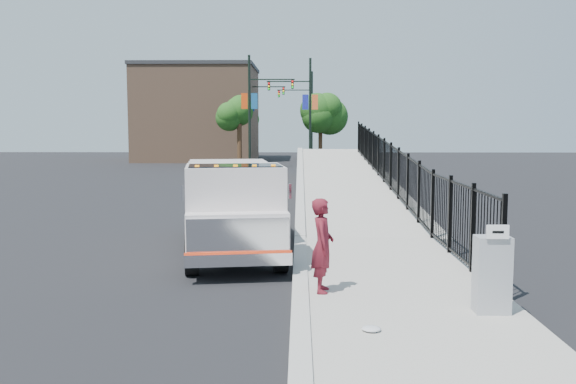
{
  "coord_description": "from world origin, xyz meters",
  "views": [
    {
      "loc": [
        -0.01,
        -13.11,
        3.16
      ],
      "look_at": [
        -0.29,
        2.0,
        1.56
      ],
      "focal_mm": 40.0,
      "sensor_mm": 36.0,
      "label": 1
    }
  ],
  "objects": [
    {
      "name": "iron_fence",
      "position": [
        3.55,
        12.0,
        0.9
      ],
      "size": [
        0.1,
        28.0,
        1.8
      ],
      "primitive_type": "cube",
      "color": "black",
      "rests_on": "ground"
    },
    {
      "name": "tree_2",
      "position": [
        -5.43,
        49.17,
        3.95
      ],
      "size": [
        2.7,
        2.7,
        5.35
      ],
      "color": "#382314",
      "rests_on": "ground"
    },
    {
      "name": "ground",
      "position": [
        0.0,
        0.0,
        0.0
      ],
      "size": [
        120.0,
        120.0,
        0.0
      ],
      "primitive_type": "plane",
      "color": "black",
      "rests_on": "ground"
    },
    {
      "name": "curb",
      "position": [
        0.0,
        -2.0,
        0.08
      ],
      "size": [
        0.3,
        12.0,
        0.16
      ],
      "primitive_type": "cube",
      "color": "#ADAAA3",
      "rests_on": "ground"
    },
    {
      "name": "ramp",
      "position": [
        2.12,
        16.0,
        0.0
      ],
      "size": [
        3.95,
        24.06,
        3.19
      ],
      "primitive_type": "cube",
      "rotation": [
        0.06,
        0.0,
        0.0
      ],
      "color": "#9E998E",
      "rests_on": "ground"
    },
    {
      "name": "truck",
      "position": [
        -1.7,
        2.55,
        1.3
      ],
      "size": [
        3.11,
        7.0,
        2.31
      ],
      "rotation": [
        0.0,
        0.0,
        0.15
      ],
      "color": "black",
      "rests_on": "ground"
    },
    {
      "name": "light_pole_0",
      "position": [
        -3.27,
        32.39,
        4.36
      ],
      "size": [
        3.78,
        0.22,
        8.0
      ],
      "color": "black",
      "rests_on": "ground"
    },
    {
      "name": "worker",
      "position": [
        0.4,
        -1.65,
        0.98
      ],
      "size": [
        0.44,
        0.64,
        1.72
      ],
      "primitive_type": "imported",
      "rotation": [
        0.0,
        0.0,
        1.53
      ],
      "color": "maroon",
      "rests_on": "sidewalk"
    },
    {
      "name": "arrow_sign",
      "position": [
        3.1,
        -3.11,
        1.48
      ],
      "size": [
        0.35,
        0.04,
        0.22
      ],
      "primitive_type": "cube",
      "color": "white",
      "rests_on": "utility_cabinet"
    },
    {
      "name": "light_pole_2",
      "position": [
        -4.12,
        41.18,
        4.36
      ],
      "size": [
        3.77,
        0.22,
        8.0
      ],
      "color": "black",
      "rests_on": "ground"
    },
    {
      "name": "debris",
      "position": [
        1.05,
        -3.88,
        0.16
      ],
      "size": [
        0.29,
        0.29,
        0.07
      ],
      "primitive_type": "ellipsoid",
      "color": "silver",
      "rests_on": "sidewalk"
    },
    {
      "name": "light_pole_1",
      "position": [
        0.44,
        34.54,
        4.36
      ],
      "size": [
        3.78,
        0.22,
        8.0
      ],
      "color": "black",
      "rests_on": "ground"
    },
    {
      "name": "building",
      "position": [
        -9.0,
        44.0,
        4.0
      ],
      "size": [
        10.0,
        10.0,
        8.0
      ],
      "primitive_type": "cube",
      "color": "#8C664C",
      "rests_on": "ground"
    },
    {
      "name": "light_pole_3",
      "position": [
        0.79,
        46.41,
        4.36
      ],
      "size": [
        3.78,
        0.22,
        8.0
      ],
      "color": "black",
      "rests_on": "ground"
    },
    {
      "name": "tree_1",
      "position": [
        1.73,
        41.25,
        3.96
      ],
      "size": [
        2.87,
        2.87,
        5.44
      ],
      "color": "#382314",
      "rests_on": "ground"
    },
    {
      "name": "utility_cabinet",
      "position": [
        3.1,
        -2.89,
        0.75
      ],
      "size": [
        0.55,
        0.4,
        1.25
      ],
      "primitive_type": "cube",
      "color": "gray",
      "rests_on": "sidewalk"
    },
    {
      "name": "tree_0",
      "position": [
        -4.51,
        34.68,
        3.92
      ],
      "size": [
        2.25,
        2.25,
        5.12
      ],
      "color": "#382314",
      "rests_on": "ground"
    },
    {
      "name": "sidewalk",
      "position": [
        1.93,
        -2.0,
        0.06
      ],
      "size": [
        3.55,
        12.0,
        0.12
      ],
      "primitive_type": "cube",
      "color": "#9E998E",
      "rests_on": "ground"
    }
  ]
}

